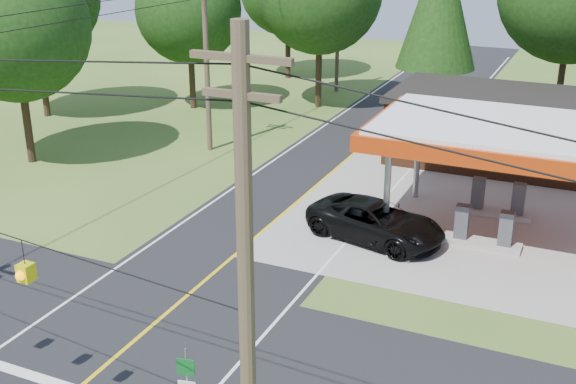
% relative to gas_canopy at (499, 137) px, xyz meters
% --- Properties ---
extents(ground, '(120.00, 120.00, 0.00)m').
position_rel_gas_canopy_xyz_m(ground, '(-9.00, -13.00, -4.27)').
color(ground, '#3D6323').
rests_on(ground, ground).
extents(main_highway, '(8.00, 120.00, 0.02)m').
position_rel_gas_canopy_xyz_m(main_highway, '(-9.00, -13.00, -4.26)').
color(main_highway, black).
rests_on(main_highway, ground).
extents(cross_road, '(70.00, 7.00, 0.02)m').
position_rel_gas_canopy_xyz_m(cross_road, '(-9.00, -13.00, -4.25)').
color(cross_road, black).
rests_on(cross_road, ground).
extents(lane_center_yellow, '(0.15, 110.00, 0.00)m').
position_rel_gas_canopy_xyz_m(lane_center_yellow, '(-9.00, -13.00, -4.24)').
color(lane_center_yellow, yellow).
rests_on(lane_center_yellow, main_highway).
extents(gas_canopy, '(10.60, 7.40, 4.88)m').
position_rel_gas_canopy_xyz_m(gas_canopy, '(0.00, 0.00, 0.00)').
color(gas_canopy, gray).
rests_on(gas_canopy, ground).
extents(convenience_store, '(16.40, 7.55, 3.80)m').
position_rel_gas_canopy_xyz_m(convenience_store, '(1.00, 9.98, -2.35)').
color(convenience_store, '#562C18').
rests_on(convenience_store, ground).
extents(utility_pole_near_right, '(1.80, 0.30, 11.50)m').
position_rel_gas_canopy_xyz_m(utility_pole_near_right, '(-1.50, -20.00, 1.69)').
color(utility_pole_near_right, '#473828').
rests_on(utility_pole_near_right, ground).
extents(utility_pole_far_left, '(1.80, 0.30, 10.00)m').
position_rel_gas_canopy_xyz_m(utility_pole_far_left, '(-17.00, 5.00, 0.93)').
color(utility_pole_far_left, '#473828').
rests_on(utility_pole_far_left, ground).
extents(utility_pole_north, '(0.30, 0.30, 9.50)m').
position_rel_gas_canopy_xyz_m(utility_pole_north, '(-15.50, 22.00, 0.48)').
color(utility_pole_north, '#473828').
rests_on(utility_pole_north, ground).
extents(treeline_backdrop, '(70.27, 51.59, 13.30)m').
position_rel_gas_canopy_xyz_m(treeline_backdrop, '(-8.18, 11.01, 3.22)').
color(treeline_backdrop, '#332316').
rests_on(treeline_backdrop, ground).
extents(suv_car, '(7.19, 7.19, 1.65)m').
position_rel_gas_canopy_xyz_m(suv_car, '(-4.26, -3.00, -3.44)').
color(suv_car, black).
rests_on(suv_car, ground).
extents(route_sign_post, '(0.49, 0.13, 2.42)m').
position_rel_gas_canopy_xyz_m(route_sign_post, '(-5.20, -16.52, -2.82)').
color(route_sign_post, gray).
rests_on(route_sign_post, ground).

